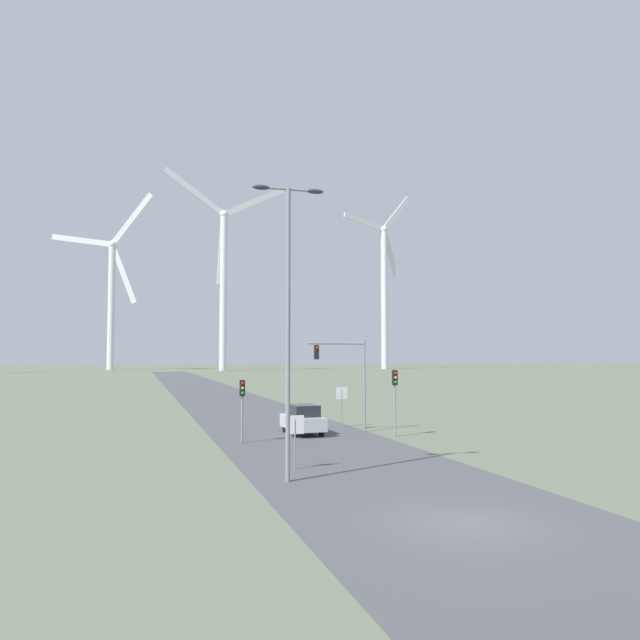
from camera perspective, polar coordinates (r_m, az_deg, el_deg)
The scene contains 12 objects.
ground_plane at distance 19.63m, azimuth 13.12°, elevation -17.64°, with size 600.00×600.00×0.00m, color #5B6651.
road_surface at distance 65.42m, azimuth -8.28°, elevation -7.47°, with size 10.00×240.00×0.01m.
streetlamp at distance 24.62m, azimuth -2.93°, elevation 1.87°, with size 2.91×0.32×11.61m.
stop_sign_near at distance 27.28m, azimuth -2.30°, elevation -10.16°, with size 0.81×0.07×2.31m.
stop_sign_far at distance 42.84m, azimuth 2.00°, elevation -7.24°, with size 0.81×0.07×2.71m.
traffic_light_post_near_left at distance 35.45m, azimuth -7.12°, elevation -6.97°, with size 0.28×0.34×3.50m.
traffic_light_post_near_right at distance 38.09m, azimuth 6.87°, elevation -6.17°, with size 0.28×0.34×3.99m.
traffic_light_mast_overhead at distance 39.89m, azimuth 2.31°, elevation -4.31°, with size 3.86×0.35×5.88m.
car_approaching at distance 39.10m, azimuth -1.57°, elevation -9.08°, with size 2.03×4.20×1.83m.
wind_turbine_left at distance 213.99m, azimuth -18.52°, elevation 2.61°, with size 32.03×13.03×57.87m.
wind_turbine_center at distance 197.20m, azimuth -8.82°, elevation 4.26°, with size 39.07×6.26×61.81m.
wind_turbine_right at distance 219.11m, azimuth 5.89°, elevation 3.26°, with size 27.93×7.93×62.16m.
Camera 1 is at (-9.32, -16.56, 4.93)m, focal length 35.00 mm.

